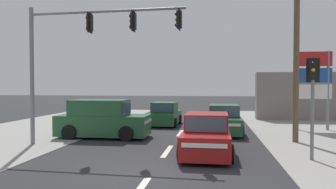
{
  "coord_description": "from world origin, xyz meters",
  "views": [
    {
      "loc": [
        1.85,
        -9.79,
        2.62
      ],
      "look_at": [
        -0.11,
        4.0,
        2.23
      ],
      "focal_mm": 35.0,
      "sensor_mm": 36.0,
      "label": 1
    }
  ],
  "objects_px": {
    "shopping_plaza_sign": "(313,79)",
    "sedan_oncoming_near": "(207,136)",
    "pedestal_signal_right_kerb": "(313,91)",
    "utility_pole_midground_right": "(297,29)",
    "hatchback_receding_far": "(165,115)",
    "suv_crossing_left": "(102,120)",
    "traffic_signal_mast": "(82,44)",
    "sedan_oncoming_mid": "(224,120)"
  },
  "relations": [
    {
      "from": "shopping_plaza_sign",
      "to": "sedan_oncoming_near",
      "type": "xyz_separation_m",
      "value": [
        -5.94,
        -7.62,
        -2.28
      ]
    },
    {
      "from": "shopping_plaza_sign",
      "to": "pedestal_signal_right_kerb",
      "type": "bearing_deg",
      "value": -105.76
    },
    {
      "from": "utility_pole_midground_right",
      "to": "hatchback_receding_far",
      "type": "height_order",
      "value": "utility_pole_midground_right"
    },
    {
      "from": "sedan_oncoming_near",
      "to": "utility_pole_midground_right",
      "type": "bearing_deg",
      "value": 38.7
    },
    {
      "from": "sedan_oncoming_near",
      "to": "suv_crossing_left",
      "type": "xyz_separation_m",
      "value": [
        -5.26,
        3.27,
        0.18
      ]
    },
    {
      "from": "traffic_signal_mast",
      "to": "sedan_oncoming_mid",
      "type": "relative_size",
      "value": 1.62
    },
    {
      "from": "traffic_signal_mast",
      "to": "pedestal_signal_right_kerb",
      "type": "relative_size",
      "value": 1.93
    },
    {
      "from": "sedan_oncoming_near",
      "to": "traffic_signal_mast",
      "type": "bearing_deg",
      "value": 170.84
    },
    {
      "from": "traffic_signal_mast",
      "to": "sedan_oncoming_near",
      "type": "bearing_deg",
      "value": -9.16
    },
    {
      "from": "sedan_oncoming_near",
      "to": "hatchback_receding_far",
      "type": "relative_size",
      "value": 1.16
    },
    {
      "from": "pedestal_signal_right_kerb",
      "to": "sedan_oncoming_near",
      "type": "distance_m",
      "value": 4.06
    },
    {
      "from": "hatchback_receding_far",
      "to": "sedan_oncoming_near",
      "type": "bearing_deg",
      "value": -71.57
    },
    {
      "from": "shopping_plaza_sign",
      "to": "sedan_oncoming_mid",
      "type": "height_order",
      "value": "shopping_plaza_sign"
    },
    {
      "from": "sedan_oncoming_mid",
      "to": "hatchback_receding_far",
      "type": "bearing_deg",
      "value": 140.18
    },
    {
      "from": "suv_crossing_left",
      "to": "traffic_signal_mast",
      "type": "bearing_deg",
      "value": -90.18
    },
    {
      "from": "sedan_oncoming_near",
      "to": "sedan_oncoming_mid",
      "type": "relative_size",
      "value": 1.0
    },
    {
      "from": "sedan_oncoming_mid",
      "to": "suv_crossing_left",
      "type": "xyz_separation_m",
      "value": [
        -6.05,
        -2.31,
        0.18
      ]
    },
    {
      "from": "pedestal_signal_right_kerb",
      "to": "sedan_oncoming_mid",
      "type": "relative_size",
      "value": 0.84
    },
    {
      "from": "pedestal_signal_right_kerb",
      "to": "suv_crossing_left",
      "type": "xyz_separation_m",
      "value": [
        -8.9,
        3.79,
        -1.53
      ]
    },
    {
      "from": "utility_pole_midground_right",
      "to": "suv_crossing_left",
      "type": "bearing_deg",
      "value": 179.45
    },
    {
      "from": "utility_pole_midground_right",
      "to": "suv_crossing_left",
      "type": "height_order",
      "value": "utility_pole_midground_right"
    },
    {
      "from": "utility_pole_midground_right",
      "to": "pedestal_signal_right_kerb",
      "type": "xyz_separation_m",
      "value": [
        -0.32,
        -3.7,
        -2.75
      ]
    },
    {
      "from": "shopping_plaza_sign",
      "to": "suv_crossing_left",
      "type": "bearing_deg",
      "value": -158.78
    },
    {
      "from": "pedestal_signal_right_kerb",
      "to": "sedan_oncoming_mid",
      "type": "distance_m",
      "value": 6.95
    },
    {
      "from": "traffic_signal_mast",
      "to": "pedestal_signal_right_kerb",
      "type": "bearing_deg",
      "value": -8.75
    },
    {
      "from": "utility_pole_midground_right",
      "to": "traffic_signal_mast",
      "type": "height_order",
      "value": "utility_pole_midground_right"
    },
    {
      "from": "utility_pole_midground_right",
      "to": "sedan_oncoming_near",
      "type": "height_order",
      "value": "utility_pole_midground_right"
    },
    {
      "from": "traffic_signal_mast",
      "to": "pedestal_signal_right_kerb",
      "type": "height_order",
      "value": "traffic_signal_mast"
    },
    {
      "from": "shopping_plaza_sign",
      "to": "sedan_oncoming_near",
      "type": "distance_m",
      "value": 9.93
    },
    {
      "from": "traffic_signal_mast",
      "to": "shopping_plaza_sign",
      "type": "xyz_separation_m",
      "value": [
        11.21,
        6.77,
        -1.37
      ]
    },
    {
      "from": "sedan_oncoming_mid",
      "to": "hatchback_receding_far",
      "type": "distance_m",
      "value": 4.79
    },
    {
      "from": "sedan_oncoming_mid",
      "to": "hatchback_receding_far",
      "type": "relative_size",
      "value": 1.15
    },
    {
      "from": "utility_pole_midground_right",
      "to": "shopping_plaza_sign",
      "type": "relative_size",
      "value": 2.14
    },
    {
      "from": "shopping_plaza_sign",
      "to": "sedan_oncoming_mid",
      "type": "xyz_separation_m",
      "value": [
        -5.15,
        -2.03,
        -2.28
      ]
    },
    {
      "from": "utility_pole_midground_right",
      "to": "sedan_oncoming_mid",
      "type": "distance_m",
      "value": 5.98
    },
    {
      "from": "pedestal_signal_right_kerb",
      "to": "suv_crossing_left",
      "type": "bearing_deg",
      "value": 156.94
    },
    {
      "from": "utility_pole_midground_right",
      "to": "sedan_oncoming_mid",
      "type": "xyz_separation_m",
      "value": [
        -3.17,
        2.4,
        -4.46
      ]
    },
    {
      "from": "traffic_signal_mast",
      "to": "suv_crossing_left",
      "type": "height_order",
      "value": "traffic_signal_mast"
    },
    {
      "from": "utility_pole_midground_right",
      "to": "traffic_signal_mast",
      "type": "relative_size",
      "value": 1.43
    },
    {
      "from": "shopping_plaza_sign",
      "to": "sedan_oncoming_near",
      "type": "bearing_deg",
      "value": -127.97
    },
    {
      "from": "shopping_plaza_sign",
      "to": "utility_pole_midground_right",
      "type": "bearing_deg",
      "value": -113.99
    },
    {
      "from": "pedestal_signal_right_kerb",
      "to": "hatchback_receding_far",
      "type": "bearing_deg",
      "value": 125.45
    }
  ]
}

